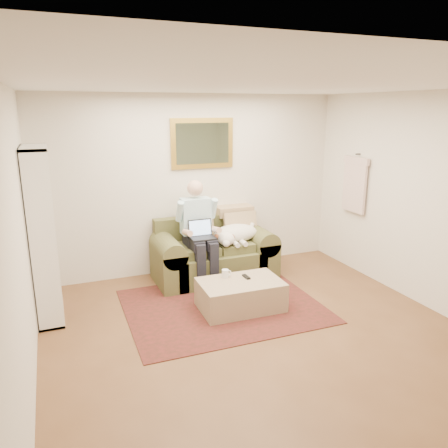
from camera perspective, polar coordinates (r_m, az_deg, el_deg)
room_shell at (r=4.52m, az=4.44°, el=0.82°), size 4.51×5.00×2.61m
rug at (r=5.54m, az=-0.18°, el=-10.65°), size 2.37×1.91×0.01m
sofa at (r=6.34m, az=-1.35°, el=-4.42°), size 1.71×0.87×1.03m
seated_man at (r=5.99m, az=-3.16°, el=-1.34°), size 0.56×0.81×1.44m
laptop at (r=5.92m, az=-2.95°, el=-1.19°), size 0.33×0.26×0.24m
sleeping_dog at (r=6.27m, az=1.54°, el=-1.21°), size 0.71×0.44×0.26m
ottoman at (r=5.42m, az=2.15°, el=-9.25°), size 1.01×0.66×0.36m
coffee_mug at (r=5.44m, az=0.16°, el=-6.49°), size 0.08×0.08×0.10m
tv_remote at (r=5.46m, az=2.92°, el=-6.90°), size 0.05×0.15×0.02m
bookshelf at (r=5.37m, az=-22.61°, el=-1.36°), size 0.28×0.80×2.00m
wall_mirror at (r=6.42m, az=-2.84°, el=10.47°), size 0.94×0.04×0.72m
hanging_shirt at (r=6.71m, az=16.71°, el=5.33°), size 0.06×0.52×0.90m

